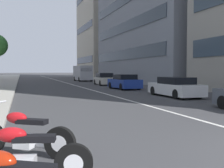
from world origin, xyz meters
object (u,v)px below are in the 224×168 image
car_following_behind (104,79)px  motorcycle_by_sign_pole (23,136)px  car_mid_block_traffic (124,82)px  delivery_van_ahead (83,73)px  motorcycle_mid_row (21,157)px  car_far_down_avenue (175,87)px

car_following_behind → motorcycle_by_sign_pole: bearing=162.0°
motorcycle_by_sign_pole → car_mid_block_traffic: car_mid_block_traffic is taller
car_mid_block_traffic → delivery_van_ahead: bearing=-3.9°
motorcycle_mid_row → car_following_behind: bearing=-94.6°
car_far_down_avenue → car_mid_block_traffic: car_mid_block_traffic is taller
motorcycle_mid_row → car_mid_block_traffic: car_mid_block_traffic is taller
car_following_behind → car_mid_block_traffic: bearing=179.3°
delivery_van_ahead → motorcycle_by_sign_pole: bearing=164.1°
motorcycle_mid_row → car_mid_block_traffic: bearing=-100.5°
motorcycle_mid_row → car_far_down_avenue: car_far_down_avenue is taller
car_far_down_avenue → delivery_van_ahead: size_ratio=0.91×
motorcycle_by_sign_pole → delivery_van_ahead: (38.37, -9.57, 0.93)m
motorcycle_by_sign_pole → car_mid_block_traffic: size_ratio=0.46×
car_following_behind → delivery_van_ahead: (12.39, -0.02, 0.66)m
car_mid_block_traffic → car_following_behind: car_following_behind is taller
motorcycle_by_sign_pole → car_following_behind: car_following_behind is taller
motorcycle_by_sign_pole → delivery_van_ahead: bearing=-71.0°
delivery_van_ahead → car_following_behind: bearing=178.0°
motorcycle_mid_row → car_far_down_avenue: 15.17m
car_following_behind → delivery_van_ahead: size_ratio=0.85×
car_far_down_avenue → car_mid_block_traffic: (7.96, 0.59, 0.03)m
motorcycle_by_sign_pole → car_far_down_avenue: car_far_down_avenue is taller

